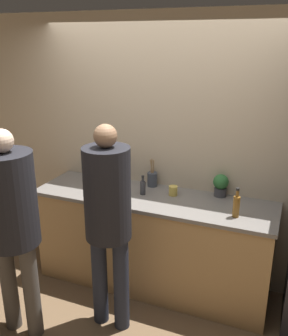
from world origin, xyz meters
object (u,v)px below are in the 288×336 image
Objects in this scene: utensil_crock at (152,179)px; bottle_dark at (143,187)px; potted_plant at (221,185)px; bottle_amber at (236,206)px; person_center at (108,212)px; cup_yellow at (173,191)px; person_left at (11,214)px; cup_red at (98,177)px; fruit_bowl at (110,182)px.

utensil_crock is 1.49× the size of bottle_dark.
bottle_dark is at bearing -160.76° from potted_plant.
bottle_amber is 0.44m from potted_plant.
person_center is at bearing -149.91° from bottle_amber.
cup_yellow is (0.27, -0.14, -0.03)m from utensil_crock.
person_left is 8.20× the size of potted_plant.
person_center is 9.40× the size of bottle_dark.
bottle_dark is 0.29m from cup_yellow.
bottle_amber reaches higher than potted_plant.
person_center is at bearing -110.63° from cup_yellow.
cup_red is (-0.55, 0.83, -0.07)m from person_center.
cup_yellow is (0.27, 0.09, -0.03)m from bottle_dark.
person_center reaches higher than bottle_dark.
fruit_bowl reaches higher than cup_yellow.
utensil_crock reaches higher than potted_plant.
cup_red is 1.26m from potted_plant.
bottle_dark reaches higher than cup_yellow.
person_left is at bearing -150.50° from bottle_amber.
person_center is 6.15× the size of fruit_bowl.
person_center is 0.91m from utensil_crock.
fruit_bowl reaches higher than cup_red.
cup_red is (-0.58, -0.08, -0.03)m from utensil_crock.
person_center is 0.67m from bottle_dark.
person_left is 6.81× the size of bottle_amber.
utensil_crock is 3.10× the size of cup_yellow.
person_left is 9.31× the size of bottle_dark.
fruit_bowl is 0.43m from utensil_crock.
bottle_dark is at bearing 88.60° from person_center.
person_left reaches higher than potted_plant.
utensil_crock is at bearing 62.09° from person_left.
potted_plant is at bearing 52.47° from person_center.
utensil_crock is 0.30m from cup_yellow.
utensil_crock is at bearing 88.69° from person_center.
cup_red is at bearing 123.77° from person_center.
cup_yellow is (0.84, -0.07, 0.00)m from cup_red.
potted_plant is at bearing 19.81° from cup_yellow.
potted_plant is at bearing 9.04° from fruit_bowl.
utensil_crock is 0.58m from cup_red.
utensil_crock reaches higher than cup_red.
cup_red is 0.42× the size of potted_plant.
bottle_dark is 0.59m from cup_red.
fruit_bowl is at bearing -170.96° from potted_plant.
person_left is 19.66× the size of cup_red.
bottle_amber is (0.91, 0.53, -0.01)m from person_center.
person_center is (0.65, 0.35, -0.02)m from person_left.
potted_plant is (-0.21, 0.39, 0.01)m from bottle_amber.
bottle_amber reaches higher than fruit_bowl.
person_left is at bearing -117.91° from utensil_crock.
bottle_amber is 2.89× the size of cup_red.
utensil_crock is 0.23m from bottle_dark.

